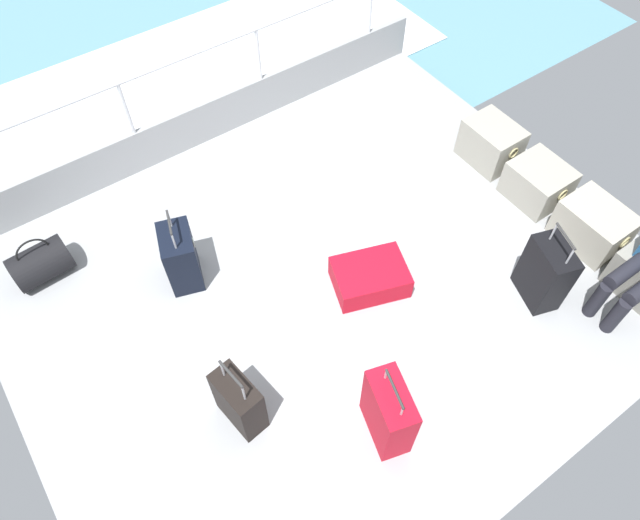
{
  "coord_description": "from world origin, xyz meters",
  "views": [
    {
      "loc": [
        2.17,
        -1.63,
        4.16
      ],
      "look_at": [
        -0.09,
        -0.03,
        0.25
      ],
      "focal_mm": 32.46,
      "sensor_mm": 36.0,
      "label": 1
    }
  ],
  "objects_px": {
    "cargo_crate_0": "(491,143)",
    "suitcase_3": "(545,273)",
    "suitcase_1": "(239,402)",
    "suitcase_4": "(181,257)",
    "duffel_bag": "(41,263)",
    "suitcase_0": "(370,277)",
    "suitcase_2": "(388,413)",
    "cargo_crate_2": "(593,225)",
    "cargo_crate_1": "(538,183)"
  },
  "relations": [
    {
      "from": "suitcase_2",
      "to": "cargo_crate_2",
      "type": "bearing_deg",
      "value": 96.93
    },
    {
      "from": "suitcase_1",
      "to": "duffel_bag",
      "type": "distance_m",
      "value": 2.2
    },
    {
      "from": "cargo_crate_1",
      "to": "suitcase_2",
      "type": "xyz_separation_m",
      "value": [
        0.95,
        -2.58,
        0.13
      ]
    },
    {
      "from": "cargo_crate_0",
      "to": "suitcase_2",
      "type": "bearing_deg",
      "value": -58.68
    },
    {
      "from": "cargo_crate_1",
      "to": "duffel_bag",
      "type": "distance_m",
      "value": 4.49
    },
    {
      "from": "suitcase_2",
      "to": "suitcase_3",
      "type": "xyz_separation_m",
      "value": [
        -0.18,
        1.77,
        -0.0
      ]
    },
    {
      "from": "suitcase_3",
      "to": "suitcase_1",
      "type": "bearing_deg",
      "value": -101.08
    },
    {
      "from": "cargo_crate_2",
      "to": "suitcase_4",
      "type": "bearing_deg",
      "value": -118.62
    },
    {
      "from": "cargo_crate_1",
      "to": "suitcase_3",
      "type": "relative_size",
      "value": 0.69
    },
    {
      "from": "suitcase_1",
      "to": "cargo_crate_2",
      "type": "bearing_deg",
      "value": 83.84
    },
    {
      "from": "cargo_crate_1",
      "to": "cargo_crate_2",
      "type": "xyz_separation_m",
      "value": [
        0.64,
        -0.0,
        0.01
      ]
    },
    {
      "from": "cargo_crate_0",
      "to": "duffel_bag",
      "type": "bearing_deg",
      "value": -105.98
    },
    {
      "from": "cargo_crate_0",
      "to": "suitcase_3",
      "type": "bearing_deg",
      "value": -30.26
    },
    {
      "from": "suitcase_1",
      "to": "suitcase_3",
      "type": "bearing_deg",
      "value": 78.92
    },
    {
      "from": "suitcase_1",
      "to": "suitcase_4",
      "type": "xyz_separation_m",
      "value": [
        -1.35,
        0.24,
        0.01
      ]
    },
    {
      "from": "cargo_crate_1",
      "to": "suitcase_0",
      "type": "distance_m",
      "value": 1.91
    },
    {
      "from": "suitcase_1",
      "to": "suitcase_0",
      "type": "bearing_deg",
      "value": 104.26
    },
    {
      "from": "cargo_crate_0",
      "to": "suitcase_4",
      "type": "xyz_separation_m",
      "value": [
        -0.46,
        -3.13,
        0.07
      ]
    },
    {
      "from": "suitcase_3",
      "to": "duffel_bag",
      "type": "bearing_deg",
      "value": -127.9
    },
    {
      "from": "cargo_crate_0",
      "to": "cargo_crate_1",
      "type": "bearing_deg",
      "value": 0.58
    },
    {
      "from": "cargo_crate_2",
      "to": "suitcase_3",
      "type": "xyz_separation_m",
      "value": [
        0.14,
        -0.82,
        0.11
      ]
    },
    {
      "from": "suitcase_2",
      "to": "duffel_bag",
      "type": "xyz_separation_m",
      "value": [
        -2.74,
        -1.53,
        -0.15
      ]
    },
    {
      "from": "suitcase_3",
      "to": "suitcase_4",
      "type": "distance_m",
      "value": 2.97
    },
    {
      "from": "cargo_crate_0",
      "to": "suitcase_3",
      "type": "height_order",
      "value": "suitcase_3"
    },
    {
      "from": "suitcase_0",
      "to": "suitcase_1",
      "type": "relative_size",
      "value": 0.96
    },
    {
      "from": "suitcase_0",
      "to": "suitcase_2",
      "type": "xyz_separation_m",
      "value": [
        1.05,
        -0.68,
        0.2
      ]
    },
    {
      "from": "suitcase_3",
      "to": "duffel_bag",
      "type": "height_order",
      "value": "suitcase_3"
    },
    {
      "from": "cargo_crate_2",
      "to": "suitcase_2",
      "type": "distance_m",
      "value": 2.6
    },
    {
      "from": "suitcase_0",
      "to": "duffel_bag",
      "type": "xyz_separation_m",
      "value": [
        -1.69,
        -2.21,
        0.05
      ]
    },
    {
      "from": "cargo_crate_0",
      "to": "suitcase_1",
      "type": "xyz_separation_m",
      "value": [
        0.89,
        -3.37,
        0.06
      ]
    },
    {
      "from": "suitcase_2",
      "to": "suitcase_3",
      "type": "distance_m",
      "value": 1.77
    },
    {
      "from": "suitcase_4",
      "to": "duffel_bag",
      "type": "relative_size",
      "value": 1.53
    },
    {
      "from": "suitcase_0",
      "to": "cargo_crate_2",
      "type": "bearing_deg",
      "value": 68.78
    },
    {
      "from": "suitcase_1",
      "to": "suitcase_4",
      "type": "bearing_deg",
      "value": 169.95
    },
    {
      "from": "suitcase_4",
      "to": "suitcase_2",
      "type": "bearing_deg",
      "value": 15.31
    },
    {
      "from": "cargo_crate_0",
      "to": "duffel_bag",
      "type": "relative_size",
      "value": 1.15
    },
    {
      "from": "cargo_crate_0",
      "to": "suitcase_1",
      "type": "bearing_deg",
      "value": -75.21
    },
    {
      "from": "cargo_crate_0",
      "to": "suitcase_3",
      "type": "relative_size",
      "value": 0.7
    },
    {
      "from": "duffel_bag",
      "to": "cargo_crate_2",
      "type": "bearing_deg",
      "value": 59.43
    },
    {
      "from": "cargo_crate_1",
      "to": "suitcase_3",
      "type": "height_order",
      "value": "suitcase_3"
    },
    {
      "from": "cargo_crate_1",
      "to": "suitcase_0",
      "type": "relative_size",
      "value": 0.77
    },
    {
      "from": "suitcase_3",
      "to": "suitcase_4",
      "type": "height_order",
      "value": "suitcase_3"
    },
    {
      "from": "suitcase_0",
      "to": "cargo_crate_0",
      "type": "bearing_deg",
      "value": 105.2
    },
    {
      "from": "suitcase_1",
      "to": "suitcase_4",
      "type": "height_order",
      "value": "suitcase_4"
    },
    {
      "from": "cargo_crate_0",
      "to": "cargo_crate_1",
      "type": "relative_size",
      "value": 1.02
    },
    {
      "from": "cargo_crate_0",
      "to": "suitcase_3",
      "type": "xyz_separation_m",
      "value": [
        1.39,
        -0.81,
        0.1
      ]
    },
    {
      "from": "suitcase_4",
      "to": "suitcase_0",
      "type": "bearing_deg",
      "value": 51.75
    },
    {
      "from": "suitcase_1",
      "to": "duffel_bag",
      "type": "relative_size",
      "value": 1.51
    },
    {
      "from": "suitcase_1",
      "to": "cargo_crate_0",
      "type": "bearing_deg",
      "value": 104.79
    },
    {
      "from": "cargo_crate_1",
      "to": "suitcase_2",
      "type": "height_order",
      "value": "suitcase_2"
    }
  ]
}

